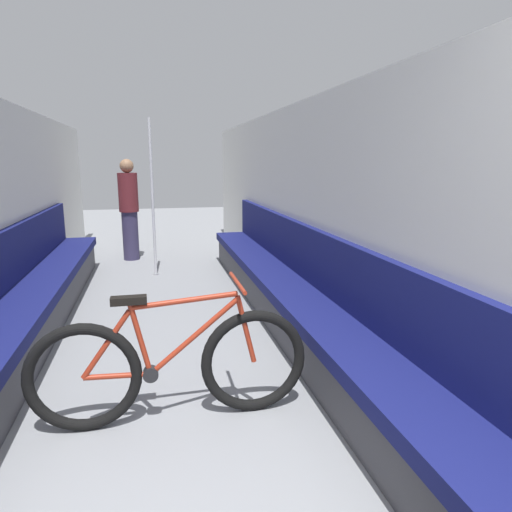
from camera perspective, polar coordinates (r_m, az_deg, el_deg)
name	(u,v)px	position (r m, az deg, el deg)	size (l,w,h in m)	color
wall_right	(313,213)	(4.42, 7.19, 5.39)	(0.10, 10.64, 2.12)	silver
bench_seat_row_left	(18,316)	(4.24, -27.62, -6.71)	(0.49, 6.31, 0.95)	#3D3D42
bench_seat_row_right	(293,298)	(4.27, 4.69, -5.20)	(0.49, 6.31, 0.95)	#3D3D42
bicycle	(172,366)	(2.84, -10.50, -13.42)	(1.66, 0.46, 0.85)	black
grab_pole_near	(153,201)	(6.32, -12.79, 6.76)	(0.08, 0.08, 2.10)	gray
passenger_standing	(129,209)	(7.45, -15.59, 5.71)	(0.30, 0.30, 1.57)	#332D4C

